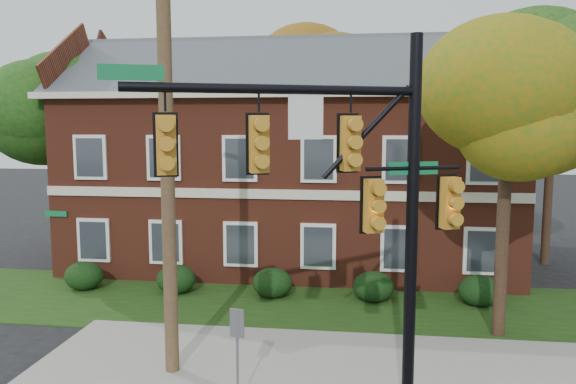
# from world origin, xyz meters

# --- Properties ---
(sidewalk) EXTENTS (14.00, 5.00, 0.08)m
(sidewalk) POSITION_xyz_m (0.00, 1.00, 0.04)
(sidewalk) COLOR gray
(sidewalk) RESTS_ON ground
(grass_strip) EXTENTS (30.00, 6.00, 0.04)m
(grass_strip) POSITION_xyz_m (0.00, 6.00, 0.02)
(grass_strip) COLOR #193811
(grass_strip) RESTS_ON ground
(apartment_building) EXTENTS (18.80, 8.80, 9.74)m
(apartment_building) POSITION_xyz_m (-2.00, 11.95, 4.99)
(apartment_building) COLOR maroon
(apartment_building) RESTS_ON ground
(hedge_far_left) EXTENTS (1.40, 1.26, 1.05)m
(hedge_far_left) POSITION_xyz_m (-9.00, 6.70, 0.53)
(hedge_far_left) COLOR black
(hedge_far_left) RESTS_ON ground
(hedge_left) EXTENTS (1.40, 1.26, 1.05)m
(hedge_left) POSITION_xyz_m (-5.50, 6.70, 0.53)
(hedge_left) COLOR black
(hedge_left) RESTS_ON ground
(hedge_center) EXTENTS (1.40, 1.26, 1.05)m
(hedge_center) POSITION_xyz_m (-2.00, 6.70, 0.53)
(hedge_center) COLOR black
(hedge_center) RESTS_ON ground
(hedge_right) EXTENTS (1.40, 1.26, 1.05)m
(hedge_right) POSITION_xyz_m (1.50, 6.70, 0.53)
(hedge_right) COLOR black
(hedge_right) RESTS_ON ground
(hedge_far_right) EXTENTS (1.40, 1.26, 1.05)m
(hedge_far_right) POSITION_xyz_m (5.00, 6.70, 0.53)
(hedge_far_right) COLOR black
(hedge_far_right) RESTS_ON ground
(tree_near_right) EXTENTS (4.50, 4.25, 8.58)m
(tree_near_right) POSITION_xyz_m (5.22, 3.87, 6.67)
(tree_near_right) COLOR black
(tree_near_right) RESTS_ON ground
(tree_left_rear) EXTENTS (5.40, 5.10, 8.88)m
(tree_left_rear) POSITION_xyz_m (-11.73, 10.84, 6.68)
(tree_left_rear) COLOR black
(tree_left_rear) RESTS_ON ground
(tree_right_rear) EXTENTS (6.30, 5.95, 10.62)m
(tree_right_rear) POSITION_xyz_m (9.31, 12.81, 8.12)
(tree_right_rear) COLOR black
(tree_right_rear) RESTS_ON ground
(tree_far_rear) EXTENTS (6.84, 6.46, 11.52)m
(tree_far_rear) POSITION_xyz_m (-0.66, 19.79, 8.84)
(tree_far_rear) COLOR black
(tree_far_rear) RESTS_ON ground
(traffic_signal) EXTENTS (6.54, 2.77, 7.78)m
(traffic_signal) POSITION_xyz_m (0.76, -1.38, 4.83)
(traffic_signal) COLOR gray
(traffic_signal) RESTS_ON ground
(utility_pole) EXTENTS (1.48, 0.67, 9.93)m
(utility_pole) POSITION_xyz_m (-3.46, 0.41, 5.03)
(utility_pole) COLOR #503625
(utility_pole) RESTS_ON ground
(sign_post) EXTENTS (0.32, 0.11, 2.19)m
(sign_post) POSITION_xyz_m (-1.50, -1.06, 1.49)
(sign_post) COLOR slate
(sign_post) RESTS_ON ground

